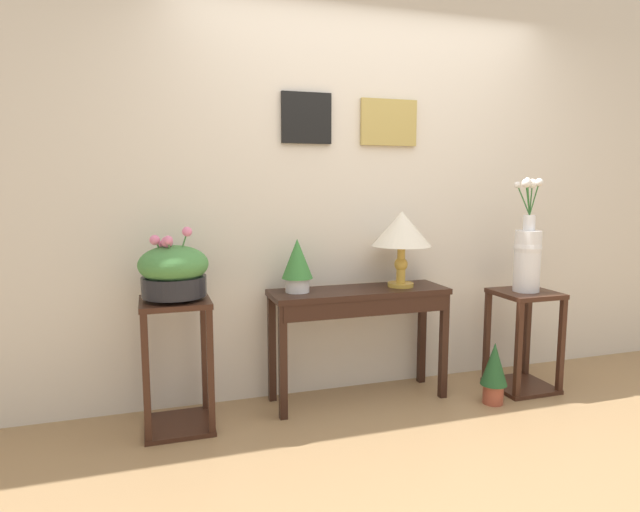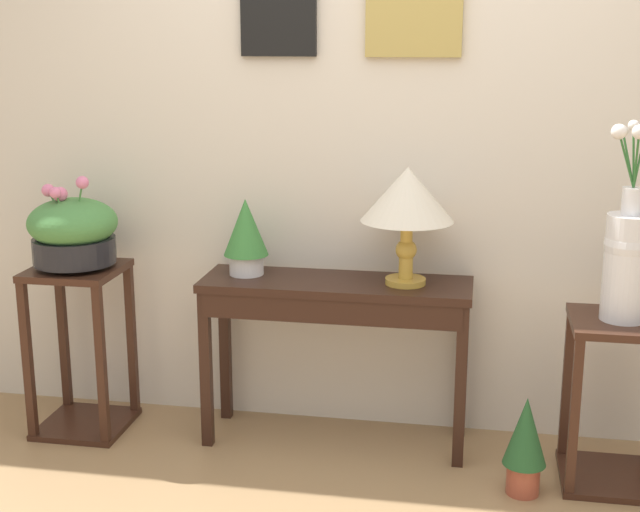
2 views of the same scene
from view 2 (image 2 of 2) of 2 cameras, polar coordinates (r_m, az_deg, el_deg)
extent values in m
cube|color=beige|center=(3.81, 3.78, 9.27)|extent=(9.00, 0.10, 2.80)
cube|color=black|center=(3.81, -2.69, 15.02)|extent=(0.32, 0.02, 0.31)
cube|color=#C27785|center=(3.80, -2.71, 15.02)|extent=(0.26, 0.01, 0.25)
cube|color=tan|center=(3.72, 6.04, 14.85)|extent=(0.39, 0.02, 0.30)
cube|color=slate|center=(3.72, 6.03, 14.85)|extent=(0.31, 0.01, 0.24)
cube|color=black|center=(3.70, 1.04, -1.85)|extent=(1.12, 0.35, 0.03)
cube|color=black|center=(3.57, 0.62, -3.57)|extent=(1.06, 0.03, 0.10)
cube|color=black|center=(3.80, -7.32, -7.27)|extent=(0.04, 0.04, 0.69)
cube|color=black|center=(3.63, 8.99, -8.33)|extent=(0.05, 0.04, 0.69)
cube|color=black|center=(4.05, -6.10, -5.82)|extent=(0.04, 0.04, 0.69)
cube|color=black|center=(3.90, 9.11, -6.73)|extent=(0.05, 0.04, 0.69)
cylinder|color=gold|center=(3.65, 5.50, -1.61)|extent=(0.17, 0.17, 0.02)
cylinder|color=gold|center=(3.64, 5.53, -0.51)|extent=(0.06, 0.06, 0.12)
sphere|color=gold|center=(3.62, 5.55, 0.40)|extent=(0.09, 0.09, 0.09)
cylinder|color=gold|center=(3.61, 5.57, 1.32)|extent=(0.05, 0.05, 0.12)
cone|color=beige|center=(3.57, 5.63, 3.97)|extent=(0.38, 0.38, 0.22)
cylinder|color=silver|center=(3.79, -4.74, -0.55)|extent=(0.15, 0.15, 0.09)
cone|color=#387A38|center=(3.75, -4.79, 1.87)|extent=(0.19, 0.19, 0.24)
cube|color=#381E14|center=(3.95, -15.39, -0.90)|extent=(0.38, 0.38, 0.03)
cube|color=#381E14|center=(4.19, -14.75, -10.39)|extent=(0.38, 0.38, 0.03)
cube|color=#381E14|center=(3.99, -18.25, -6.35)|extent=(0.04, 0.03, 0.69)
cube|color=#381E14|center=(3.85, -13.85, -6.81)|extent=(0.04, 0.03, 0.69)
cube|color=#381E14|center=(4.27, -16.15, -4.86)|extent=(0.04, 0.04, 0.69)
cube|color=#381E14|center=(4.14, -11.99, -5.22)|extent=(0.04, 0.04, 0.69)
cylinder|color=black|center=(3.95, -15.41, -0.55)|extent=(0.16, 0.16, 0.02)
cylinder|color=black|center=(3.93, -15.47, 0.36)|extent=(0.35, 0.35, 0.11)
ellipsoid|color=#478442|center=(3.91, -15.59, 2.08)|extent=(0.38, 0.38, 0.21)
cylinder|color=#478442|center=(3.89, -15.93, 2.47)|extent=(0.04, 0.05, 0.19)
sphere|color=pink|center=(3.87, -16.33, 3.82)|extent=(0.06, 0.06, 0.06)
cylinder|color=#478442|center=(3.91, -16.28, 2.59)|extent=(0.10, 0.02, 0.21)
sphere|color=pink|center=(3.91, -17.05, 4.05)|extent=(0.05, 0.05, 0.05)
cylinder|color=#478442|center=(3.86, -15.27, 2.83)|extent=(0.09, 0.05, 0.25)
sphere|color=pink|center=(3.81, -15.00, 4.58)|extent=(0.05, 0.05, 0.05)
cylinder|color=#478442|center=(3.93, -15.89, 2.43)|extent=(0.06, 0.03, 0.18)
sphere|color=pink|center=(3.93, -16.26, 3.72)|extent=(0.04, 0.04, 0.04)
cylinder|color=#478442|center=(3.87, -16.07, 2.51)|extent=(0.04, 0.09, 0.21)
sphere|color=pink|center=(3.82, -16.63, 3.91)|extent=(0.05, 0.05, 0.05)
cube|color=#381E14|center=(3.55, 18.79, -4.11)|extent=(0.38, 0.38, 0.03)
cube|color=#381E14|center=(3.79, 18.01, -13.36)|extent=(0.38, 0.38, 0.03)
cube|color=#381E14|center=(3.48, 16.01, -9.88)|extent=(0.03, 0.03, 0.61)
cube|color=#381E14|center=(3.79, 15.54, -7.86)|extent=(0.03, 0.04, 0.61)
cylinder|color=silver|center=(3.49, 19.07, -0.73)|extent=(0.17, 0.17, 0.40)
sphere|color=silver|center=(3.47, 19.18, 0.69)|extent=(0.18, 0.18, 0.18)
cylinder|color=silver|center=(3.44, 19.40, 3.34)|extent=(0.08, 0.08, 0.10)
cylinder|color=#2D662D|center=(3.39, 19.05, 5.85)|extent=(0.08, 0.05, 0.21)
sphere|color=white|center=(3.35, 18.63, 7.57)|extent=(0.06, 0.06, 0.06)
cylinder|color=#2D662D|center=(3.42, 19.47, 6.03)|extent=(0.03, 0.03, 0.22)
sphere|color=white|center=(3.42, 19.47, 7.90)|extent=(0.04, 0.04, 0.04)
cylinder|color=#2D662D|center=(3.45, 19.16, 5.89)|extent=(0.05, 0.09, 0.20)
sphere|color=white|center=(3.48, 18.85, 7.58)|extent=(0.04, 0.04, 0.04)
cylinder|color=#2D662D|center=(3.37, 19.63, 5.81)|extent=(0.02, 0.10, 0.21)
sphere|color=white|center=(3.32, 19.80, 7.50)|extent=(0.05, 0.05, 0.05)
cylinder|color=#2D662D|center=(3.43, 19.82, 5.85)|extent=(0.04, 0.04, 0.20)
cylinder|color=#9E4733|center=(3.59, 12.89, -13.75)|extent=(0.13, 0.13, 0.13)
cone|color=#235128|center=(3.50, 13.07, -10.88)|extent=(0.17, 0.17, 0.27)
camera|label=1|loc=(1.90, -65.17, -4.54)|focal=30.35mm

